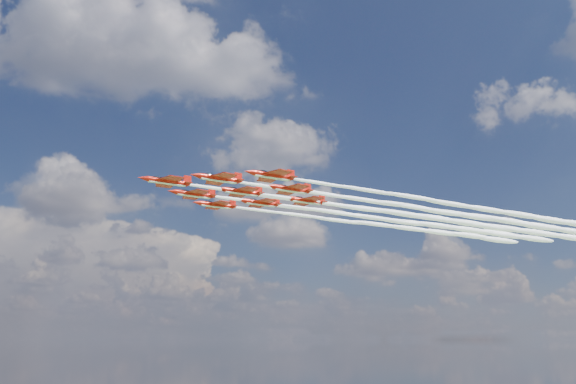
{
  "coord_description": "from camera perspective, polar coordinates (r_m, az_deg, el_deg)",
  "views": [
    {
      "loc": [
        -8.0,
        -120.43,
        46.26
      ],
      "look_at": [
        13.38,
        6.75,
        80.31
      ],
      "focal_mm": 35.0,
      "sensor_mm": 36.0,
      "label": 1
    }
  ],
  "objects": [
    {
      "name": "jet_tail",
      "position": [
        169.32,
        16.76,
        -2.88
      ],
      "size": [
        103.28,
        41.05,
        2.89
      ],
      "rotation": [
        0.0,
        0.0,
        0.35
      ],
      "color": "#B21309"
    },
    {
      "name": "jet_row3_port",
      "position": [
        146.66,
        16.19,
        -1.15
      ],
      "size": [
        103.28,
        41.05,
        2.89
      ],
      "rotation": [
        0.0,
        0.0,
        0.35
      ],
      "color": "#B21309"
    },
    {
      "name": "jet_row2_port",
      "position": [
        146.04,
        11.66,
        -1.38
      ],
      "size": [
        103.28,
        41.05,
        2.89
      ],
      "rotation": [
        0.0,
        0.0,
        0.35
      ],
      "color": "#B21309"
    },
    {
      "name": "jet_row2_starb",
      "position": [
        157.4,
        8.07,
        -2.5
      ],
      "size": [
        103.28,
        41.05,
        2.89
      ],
      "rotation": [
        0.0,
        0.0,
        0.35
      ],
      "color": "#B21309"
    },
    {
      "name": "jet_row4_port",
      "position": [
        157.97,
        16.5,
        -2.08
      ],
      "size": [
        103.28,
        41.05,
        2.89
      ],
      "rotation": [
        0.0,
        0.0,
        0.35
      ],
      "color": "#B21309"
    },
    {
      "name": "jet_lead",
      "position": [
        146.33,
        7.12,
        -1.6
      ],
      "size": [
        103.28,
        41.05,
        2.89
      ],
      "rotation": [
        0.0,
        0.0,
        0.35
      ],
      "color": "#B21309"
    },
    {
      "name": "jet_row4_starb",
      "position": [
        168.53,
        12.84,
        -3.09
      ],
      "size": [
        103.28,
        41.05,
        2.89
      ],
      "rotation": [
        0.0,
        0.0,
        0.35
      ],
      "color": "#B21309"
    },
    {
      "name": "jet_row3_starb",
      "position": [
        168.55,
        8.89,
        -3.29
      ],
      "size": [
        103.28,
        41.05,
        2.89
      ],
      "rotation": [
        0.0,
        0.0,
        0.35
      ],
      "color": "#B21309"
    },
    {
      "name": "jet_row3_centre",
      "position": [
        157.26,
        12.29,
        -2.3
      ],
      "size": [
        103.28,
        41.05,
        2.89
      ],
      "rotation": [
        0.0,
        0.0,
        0.35
      ],
      "color": "#B21309"
    }
  ]
}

